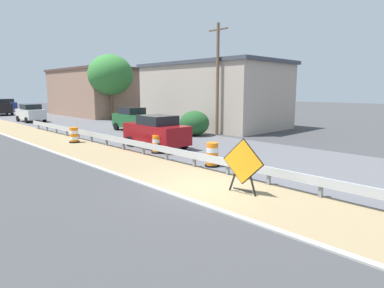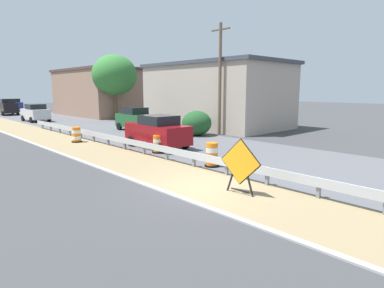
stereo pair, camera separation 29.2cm
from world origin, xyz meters
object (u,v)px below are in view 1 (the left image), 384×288
at_px(traffic_barrel_nearest, 212,156).
at_px(utility_pole_near, 218,78).
at_px(car_lead_far_lane, 31,113).
at_px(warning_sign_diamond, 243,164).
at_px(car_trailing_far_lane, 1,107).
at_px(traffic_barrel_close, 158,145).
at_px(car_lead_near_lane, 156,132).
at_px(car_mid_far_lane, 133,119).
at_px(traffic_barrel_mid, 74,136).
at_px(car_trailing_near_lane, 8,105).

distance_m(traffic_barrel_nearest, utility_pole_near, 11.45).
height_order(traffic_barrel_nearest, car_lead_far_lane, car_lead_far_lane).
height_order(warning_sign_diamond, car_trailing_far_lane, car_trailing_far_lane).
xyz_separation_m(car_lead_far_lane, car_trailing_far_lane, (0.24, 12.43, 0.15)).
distance_m(traffic_barrel_close, car_lead_near_lane, 1.72).
bearing_deg(car_mid_far_lane, traffic_barrel_close, -24.18).
bearing_deg(traffic_barrel_mid, utility_pole_near, -22.74).
relative_size(traffic_barrel_mid, car_lead_near_lane, 0.22).
bearing_deg(utility_pole_near, warning_sign_diamond, -135.08).
bearing_deg(car_lead_far_lane, warning_sign_diamond, 172.69).
bearing_deg(traffic_barrel_close, car_trailing_far_lane, 88.07).
bearing_deg(traffic_barrel_nearest, traffic_barrel_close, 87.38).
bearing_deg(traffic_barrel_close, car_lead_near_lane, 54.35).
height_order(traffic_barrel_nearest, traffic_barrel_mid, traffic_barrel_nearest).
height_order(traffic_barrel_mid, car_trailing_near_lane, car_trailing_near_lane).
bearing_deg(car_trailing_far_lane, car_lead_near_lane, -179.61).
distance_m(traffic_barrel_nearest, car_trailing_near_lane, 49.23).
relative_size(traffic_barrel_close, utility_pole_near, 0.12).
relative_size(traffic_barrel_nearest, traffic_barrel_mid, 1.09).
relative_size(warning_sign_diamond, car_trailing_near_lane, 0.46).
bearing_deg(warning_sign_diamond, traffic_barrel_mid, -97.55).
bearing_deg(traffic_barrel_nearest, car_trailing_far_lane, 87.99).
bearing_deg(traffic_barrel_nearest, warning_sign_diamond, -122.95).
bearing_deg(car_lead_far_lane, car_lead_near_lane, 178.77).
bearing_deg(utility_pole_near, traffic_barrel_close, -161.88).
distance_m(car_trailing_near_lane, utility_pole_near, 42.36).
bearing_deg(car_mid_far_lane, utility_pole_near, 29.60).
bearing_deg(car_lead_far_lane, traffic_barrel_mid, 169.48).
bearing_deg(traffic_barrel_nearest, utility_pole_near, 40.36).
bearing_deg(car_trailing_far_lane, utility_pole_near, -167.72).
bearing_deg(car_mid_far_lane, car_lead_far_lane, -163.68).
distance_m(warning_sign_diamond, car_lead_far_lane, 31.65).
distance_m(car_lead_near_lane, car_trailing_far_lane, 34.81).
bearing_deg(traffic_barrel_close, traffic_barrel_nearest, -92.62).
relative_size(car_lead_near_lane, car_mid_far_lane, 1.09).
xyz_separation_m(traffic_barrel_close, traffic_barrel_mid, (-1.82, 6.74, 0.02)).
height_order(warning_sign_diamond, car_mid_far_lane, car_mid_far_lane).
height_order(traffic_barrel_close, car_trailing_near_lane, car_trailing_near_lane).
height_order(warning_sign_diamond, traffic_barrel_mid, warning_sign_diamond).
bearing_deg(warning_sign_diamond, traffic_barrel_nearest, -128.15).
xyz_separation_m(traffic_barrel_close, car_trailing_far_lane, (1.22, 36.13, 0.67)).
bearing_deg(car_lead_near_lane, car_lead_far_lane, 1.99).
bearing_deg(car_trailing_near_lane, car_mid_far_lane, 2.33).
height_order(traffic_barrel_close, car_lead_near_lane, car_lead_near_lane).
bearing_deg(traffic_barrel_mid, car_lead_near_lane, -62.92).
bearing_deg(car_mid_far_lane, traffic_barrel_nearest, -17.15).
bearing_deg(car_trailing_near_lane, car_lead_near_lane, -2.58).
bearing_deg(warning_sign_diamond, car_mid_far_lane, -117.61).
relative_size(warning_sign_diamond, car_lead_near_lane, 0.42).
height_order(traffic_barrel_close, utility_pole_near, utility_pole_near).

